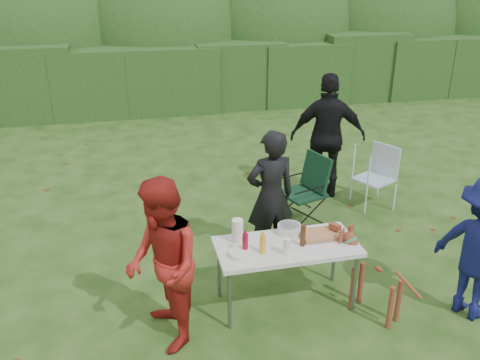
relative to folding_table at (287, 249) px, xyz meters
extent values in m
plane|color=#1E4211|center=(-0.36, 0.23, -0.69)|extent=(80.00, 80.00, 0.00)
cube|color=#23471C|center=(-0.36, 8.23, 0.16)|extent=(22.00, 1.40, 1.70)
ellipsoid|color=#3D6628|center=(-0.36, 9.83, 0.91)|extent=(20.00, 2.60, 3.20)
cube|color=silver|center=(0.00, 0.00, 0.03)|extent=(1.50, 0.70, 0.05)
cylinder|color=slate|center=(-0.68, -0.28, -0.34)|extent=(0.04, 0.04, 0.69)
cylinder|color=slate|center=(0.68, -0.28, -0.34)|extent=(0.04, 0.04, 0.69)
cylinder|color=slate|center=(-0.68, 0.28, -0.34)|extent=(0.04, 0.04, 0.69)
cylinder|color=slate|center=(0.68, 0.28, -0.34)|extent=(0.04, 0.04, 0.69)
imported|color=black|center=(0.10, 0.96, 0.16)|extent=(0.65, 0.47, 1.69)
imported|color=#A71F1B|center=(-1.32, -0.31, 0.18)|extent=(0.77, 0.93, 1.73)
imported|color=black|center=(1.48, 2.57, 0.30)|extent=(1.24, 0.78, 1.96)
cube|color=#B7B7BA|center=(0.39, 0.07, 0.06)|extent=(0.45, 0.30, 0.02)
cube|color=#C57D4D|center=(0.39, 0.07, 0.09)|extent=(0.40, 0.26, 0.04)
cylinder|color=gold|center=(-0.29, -0.10, 0.15)|extent=(0.06, 0.06, 0.20)
cylinder|color=#A50A24|center=(-0.47, -0.06, 0.16)|extent=(0.06, 0.06, 0.22)
cylinder|color=#47230F|center=(0.15, -0.05, 0.17)|extent=(0.06, 0.06, 0.24)
cylinder|color=white|center=(-0.49, 0.18, 0.18)|extent=(0.12, 0.12, 0.26)
cylinder|color=white|center=(-0.06, -0.18, 0.14)|extent=(0.08, 0.08, 0.18)
cylinder|color=silver|center=(0.10, 0.23, 0.10)|extent=(0.26, 0.26, 0.10)
cylinder|color=white|center=(-0.52, -0.10, 0.08)|extent=(0.24, 0.24, 0.05)
camera|label=1|loc=(-1.52, -4.39, 2.80)|focal=38.00mm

